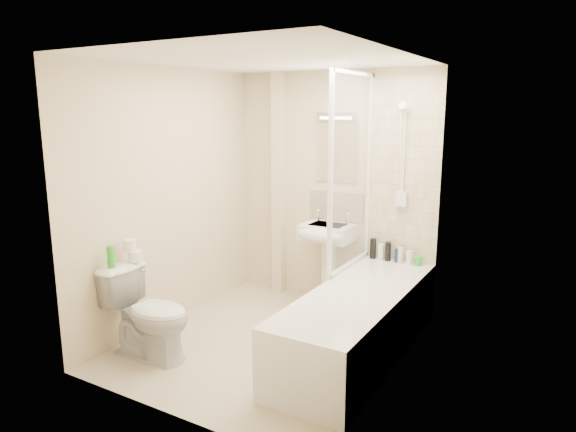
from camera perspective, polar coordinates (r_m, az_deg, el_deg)
The scene contains 26 objects.
floor at distance 4.65m, azimuth -2.09°, elevation -13.89°, with size 2.50×2.50×0.00m, color beige.
wall_back at distance 5.35m, azimuth 4.99°, elevation 2.98°, with size 2.20×0.02×2.40m, color beige.
wall_left at distance 4.94m, azimuth -13.04°, elevation 1.99°, with size 0.02×2.50×2.40m, color beige.
wall_right at distance 3.81m, azimuth 11.91°, elevation -0.81°, with size 0.02×2.50×2.40m, color beige.
ceiling at distance 4.21m, azimuth -2.34°, elevation 17.03°, with size 2.20×2.50×0.02m, color white.
tile_back at distance 5.04m, azimuth 12.73°, elevation 4.77°, with size 0.70×0.01×1.75m, color beige.
tile_right at distance 3.96m, azimuth 12.80°, elevation 2.93°, with size 0.01×2.10×1.75m, color beige.
pipe_boxing at distance 5.59m, azimuth -1.03°, elevation 3.39°, with size 0.12×0.12×2.40m, color beige.
splashback at distance 5.35m, azimuth 5.40°, elevation 1.12°, with size 0.60×0.01×0.30m, color beige.
mirror at distance 5.28m, azimuth 5.51°, elevation 7.00°, with size 0.46×0.01×0.60m, color white.
strip_light at distance 5.24m, azimuth 5.48°, elevation 11.02°, with size 0.42×0.07×0.07m, color silver.
bathtub at distance 4.38m, azimuth 7.82°, elevation -11.52°, with size 0.70×2.10×0.55m.
shower_screen at distance 4.75m, azimuth 7.08°, elevation 4.86°, with size 0.04×0.92×1.80m.
shower_fixture at distance 4.99m, azimuth 12.62°, elevation 6.10°, with size 0.10×0.16×0.99m.
pedestal_sink at distance 5.22m, azimuth 4.28°, elevation -2.87°, with size 0.51×0.48×0.99m.
bottle_black_a at distance 5.20m, azimuth 9.42°, elevation -3.59°, with size 0.06×0.06×0.20m, color black.
bottle_white_a at distance 5.17m, azimuth 10.28°, elevation -3.93°, with size 0.06×0.06×0.16m, color white.
bottle_black_b at distance 5.15m, azimuth 11.06°, elevation -3.88°, with size 0.06×0.06×0.19m, color black.
bottle_blue at distance 5.13m, azimuth 12.03°, elevation -4.30°, with size 0.05×0.05×0.14m, color navy.
bottle_cream at distance 5.11m, azimuth 12.37°, elevation -4.26°, with size 0.05×0.05×0.15m, color beige.
bottle_white_b at distance 5.09m, azimuth 13.34°, elevation -4.50°, with size 0.06×0.06×0.13m, color white.
bottle_green at distance 5.08m, azimuth 14.29°, elevation -4.86°, with size 0.07×0.07×0.09m, color green.
toilet at distance 4.42m, azimuth -15.17°, elevation -10.36°, with size 0.75×0.45×0.76m, color white.
toilet_roll_lower at distance 4.52m, azimuth -16.62°, elevation -4.29°, with size 0.12×0.12×0.09m, color white.
toilet_roll_upper at distance 4.50m, azimuth -17.20°, elevation -3.14°, with size 0.11×0.11×0.10m, color white.
green_bottle at distance 4.39m, azimuth -19.07°, elevation -4.31°, with size 0.06×0.06×0.18m, color green.
Camera 1 is at (2.25, -3.54, 2.01)m, focal length 32.00 mm.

